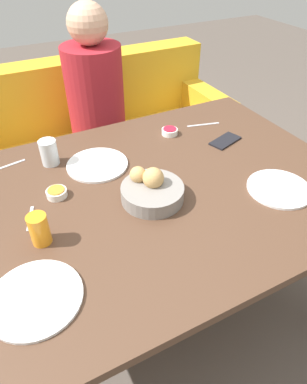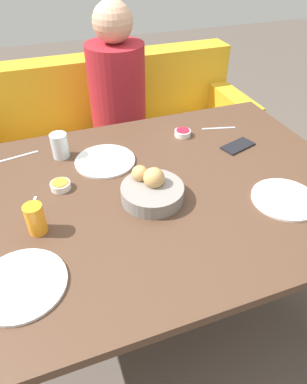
{
  "view_description": "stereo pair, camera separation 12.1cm",
  "coord_description": "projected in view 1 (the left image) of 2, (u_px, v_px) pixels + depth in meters",
  "views": [
    {
      "loc": [
        -0.43,
        -0.89,
        1.56
      ],
      "look_at": [
        0.0,
        -0.06,
        0.8
      ],
      "focal_mm": 32.0,
      "sensor_mm": 36.0,
      "label": 1
    },
    {
      "loc": [
        -0.32,
        -0.94,
        1.56
      ],
      "look_at": [
        0.0,
        -0.06,
        0.8
      ],
      "focal_mm": 32.0,
      "sensor_mm": 36.0,
      "label": 2
    }
  ],
  "objects": [
    {
      "name": "dining_table",
      "position": [
        146.0,
        207.0,
        1.32
      ],
      "size": [
        1.59,
        1.08,
        0.77
      ],
      "color": "#4C3323",
      "rests_on": "ground_plane"
    },
    {
      "name": "couch",
      "position": [
        95.0,
        148.0,
        2.37
      ],
      "size": [
        1.78,
        0.7,
        0.86
      ],
      "color": "gold",
      "rests_on": "ground_plane"
    },
    {
      "name": "spoon_coffee",
      "position": [
        30.0,
        218.0,
        1.15
      ],
      "size": [
        0.05,
        0.12,
        0.0
      ],
      "color": "#B7B7BC",
      "rests_on": "dining_table"
    },
    {
      "name": "fork_silver",
      "position": [
        203.0,
        125.0,
        1.67
      ],
      "size": [
        0.16,
        0.05,
        0.0
      ],
      "color": "#B7B7BC",
      "rests_on": "dining_table"
    },
    {
      "name": "bread_basket",
      "position": [
        152.0,
        190.0,
        1.21
      ],
      "size": [
        0.22,
        0.22,
        0.12
      ],
      "color": "gray",
      "rests_on": "dining_table"
    },
    {
      "name": "jam_bowl_honey",
      "position": [
        57.0,
        193.0,
        1.23
      ],
      "size": [
        0.07,
        0.07,
        0.03
      ],
      "color": "white",
      "rests_on": "dining_table"
    },
    {
      "name": "plate_far_center",
      "position": [
        97.0,
        165.0,
        1.39
      ],
      "size": [
        0.25,
        0.25,
        0.01
      ],
      "color": "white",
      "rests_on": "dining_table"
    },
    {
      "name": "plate_near_left",
      "position": [
        35.0,
        298.0,
        0.9
      ],
      "size": [
        0.25,
        0.25,
        0.01
      ],
      "color": "white",
      "rests_on": "dining_table"
    },
    {
      "name": "juice_glass",
      "position": [
        39.0,
        229.0,
        1.03
      ],
      "size": [
        0.06,
        0.06,
        0.11
      ],
      "color": "orange",
      "rests_on": "dining_table"
    },
    {
      "name": "seated_person",
      "position": [
        99.0,
        128.0,
        2.12
      ],
      "size": [
        0.33,
        0.43,
        1.24
      ],
      "color": "#23232D",
      "rests_on": "ground_plane"
    },
    {
      "name": "cell_phone",
      "position": [
        225.0,
        141.0,
        1.54
      ],
      "size": [
        0.17,
        0.12,
        0.01
      ],
      "color": "black",
      "rests_on": "dining_table"
    },
    {
      "name": "jam_bowl_berry",
      "position": [
        170.0,
        131.0,
        1.59
      ],
      "size": [
        0.07,
        0.07,
        0.03
      ],
      "color": "white",
      "rests_on": "dining_table"
    },
    {
      "name": "water_tumbler",
      "position": [
        49.0,
        152.0,
        1.37
      ],
      "size": [
        0.07,
        0.07,
        0.11
      ],
      "color": "silver",
      "rests_on": "dining_table"
    },
    {
      "name": "knife_silver",
      "position": [
        6.0,
        166.0,
        1.39
      ],
      "size": [
        0.16,
        0.04,
        0.0
      ],
      "color": "#B7B7BC",
      "rests_on": "dining_table"
    },
    {
      "name": "plate_near_right",
      "position": [
        279.0,
        189.0,
        1.27
      ],
      "size": [
        0.24,
        0.24,
        0.01
      ],
      "color": "white",
      "rests_on": "dining_table"
    },
    {
      "name": "ground_plane",
      "position": [
        148.0,
        308.0,
        1.75
      ],
      "size": [
        10.0,
        10.0,
        0.0
      ],
      "primitive_type": "plane",
      "color": "#564C44"
    }
  ]
}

